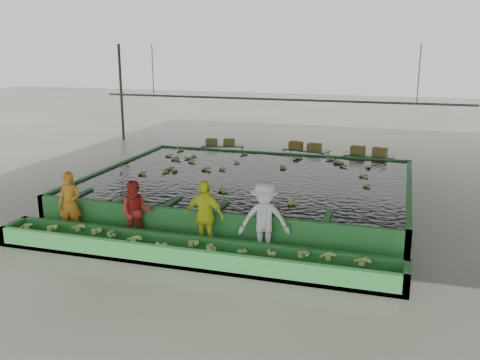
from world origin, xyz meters
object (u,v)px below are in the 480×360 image
(worker_a, at_px, (70,204))
(worker_b, at_px, (136,212))
(packing_table_left, at_px, (223,154))
(packing_table_right, at_px, (369,166))
(box_stack_mid, at_px, (305,150))
(worker_d, at_px, (264,220))
(box_stack_right, at_px, (369,155))
(worker_c, at_px, (204,216))
(flotation_tank, at_px, (249,189))
(box_stack_left, at_px, (220,145))
(sorting_trough, at_px, (189,252))
(packing_table_mid, at_px, (306,159))

(worker_a, height_order, worker_b, worker_a)
(packing_table_left, bearing_deg, worker_b, -84.64)
(packing_table_right, relative_size, box_stack_mid, 1.45)
(worker_a, xyz_separation_m, worker_d, (5.36, 0.00, 0.07))
(worker_d, bearing_deg, packing_table_left, 98.30)
(worker_a, bearing_deg, box_stack_mid, 50.61)
(worker_a, distance_m, box_stack_right, 11.48)
(worker_b, xyz_separation_m, box_stack_mid, (2.65, 9.43, 0.02))
(worker_a, xyz_separation_m, worker_c, (3.83, 0.00, 0.03))
(worker_b, distance_m, worker_d, 3.42)
(flotation_tank, xyz_separation_m, box_stack_right, (3.42, 4.67, 0.43))
(worker_a, height_order, worker_c, worker_c)
(flotation_tank, height_order, box_stack_left, box_stack_left)
(sorting_trough, relative_size, box_stack_mid, 7.52)
(worker_a, bearing_deg, sorting_trough, -25.46)
(box_stack_left, bearing_deg, worker_d, -64.98)
(packing_table_right, distance_m, box_stack_left, 6.26)
(packing_table_left, distance_m, box_stack_left, 0.43)
(flotation_tank, height_order, packing_table_right, flotation_tank)
(box_stack_left, bearing_deg, box_stack_right, -4.01)
(worker_a, relative_size, packing_table_left, 0.95)
(worker_d, distance_m, packing_table_mid, 9.53)
(box_stack_mid, bearing_deg, packing_table_right, -9.12)
(sorting_trough, height_order, worker_c, worker_c)
(box_stack_left, bearing_deg, packing_table_right, -3.67)
(packing_table_right, distance_m, box_stack_mid, 2.67)
(worker_d, bearing_deg, packing_table_right, 62.35)
(worker_c, bearing_deg, packing_table_right, 75.97)
(worker_a, bearing_deg, box_stack_right, 38.06)
(packing_table_left, xyz_separation_m, box_stack_right, (6.10, -0.52, 0.46))
(packing_table_mid, bearing_deg, box_stack_right, -11.61)
(worker_d, distance_m, box_stack_mid, 9.46)
(worker_b, distance_m, box_stack_mid, 9.79)
(sorting_trough, xyz_separation_m, worker_a, (-3.74, 0.80, 0.62))
(packing_table_right, relative_size, box_stack_right, 1.40)
(worker_a, height_order, worker_d, worker_d)
(packing_table_left, bearing_deg, box_stack_left, -135.34)
(worker_d, xyz_separation_m, packing_table_mid, (-0.72, 9.49, -0.52))
(flotation_tank, xyz_separation_m, worker_b, (-1.79, -4.30, 0.38))
(box_stack_left, distance_m, box_stack_right, 6.20)
(packing_table_right, bearing_deg, worker_c, -110.52)
(worker_c, xyz_separation_m, worker_d, (1.53, 0.00, 0.04))
(sorting_trough, height_order, box_stack_left, box_stack_left)
(flotation_tank, bearing_deg, worker_c, -88.73)
(sorting_trough, relative_size, worker_a, 5.75)
(worker_b, bearing_deg, sorting_trough, -45.44)
(flotation_tank, xyz_separation_m, worker_a, (-3.74, -4.30, 0.42))
(worker_c, distance_m, packing_table_left, 9.90)
(flotation_tank, relative_size, box_stack_left, 8.21)
(worker_c, height_order, box_stack_mid, worker_c)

